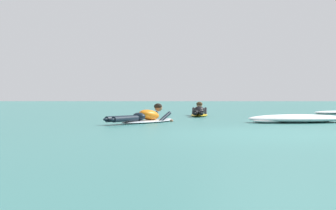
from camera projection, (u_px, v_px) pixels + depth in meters
ground_plane at (224, 114)px, 18.20m from camera, size 120.00×120.00×0.00m
surfer_near at (145, 117)px, 11.94m from camera, size 1.77×2.38×0.53m
surfer_far at (199, 112)px, 16.32m from camera, size 0.72×2.49×0.54m
whitewater_mid_right at (297, 119)px, 12.15m from camera, size 2.76×1.59×0.21m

